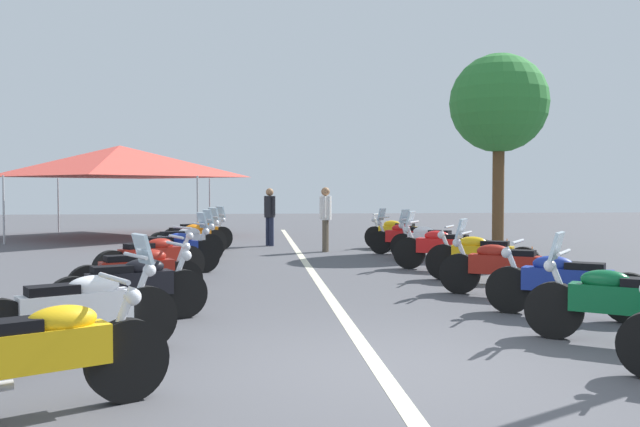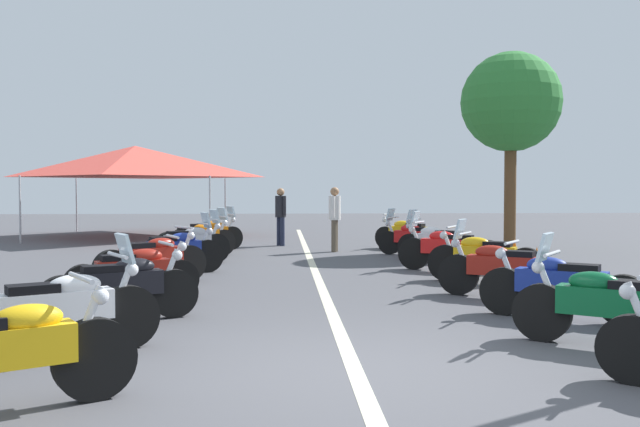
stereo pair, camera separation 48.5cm
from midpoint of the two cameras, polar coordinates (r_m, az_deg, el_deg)
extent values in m
plane|color=#4C4C51|center=(6.54, 2.86, -12.95)|extent=(80.00, 80.00, 0.00)
cube|color=beige|center=(13.01, -1.39, -5.39)|extent=(30.45, 0.16, 0.01)
cylinder|color=black|center=(5.83, -18.14, -11.56)|extent=(0.46, 0.64, 0.66)
cube|color=#EAB214|center=(5.62, -24.86, -10.28)|extent=(0.77, 1.03, 0.30)
ellipsoid|color=#EAB214|center=(5.62, -23.07, -8.18)|extent=(0.49, 0.58, 0.22)
cube|color=black|center=(5.54, -27.14, -8.59)|extent=(0.47, 0.55, 0.12)
cylinder|color=silver|center=(5.75, -18.75, -8.70)|extent=(0.21, 0.28, 0.58)
cylinder|color=silver|center=(5.68, -19.18, -5.16)|extent=(0.55, 0.35, 0.04)
sphere|color=silver|center=(5.75, -17.72, -6.67)|extent=(0.14, 0.14, 0.14)
cylinder|color=black|center=(7.56, -16.16, -8.36)|extent=(0.45, 0.65, 0.67)
cube|color=white|center=(7.33, -21.51, -7.33)|extent=(0.78, 1.08, 0.30)
ellipsoid|color=white|center=(7.34, -20.16, -5.71)|extent=(0.48, 0.58, 0.22)
cube|color=black|center=(7.25, -23.23, -6.01)|extent=(0.46, 0.55, 0.12)
cylinder|color=silver|center=(7.49, -16.62, -6.14)|extent=(0.20, 0.29, 0.58)
cylinder|color=silver|center=(7.44, -16.94, -3.41)|extent=(0.56, 0.34, 0.04)
sphere|color=silver|center=(7.50, -15.84, -4.58)|extent=(0.14, 0.14, 0.14)
cylinder|color=silver|center=(7.47, -25.06, -9.40)|extent=(0.34, 0.52, 0.08)
cube|color=silver|center=(7.46, -16.37, -2.85)|extent=(0.37, 0.28, 0.32)
cylinder|color=black|center=(9.23, -12.85, -6.55)|extent=(0.40, 0.64, 0.64)
cylinder|color=black|center=(8.91, -21.41, -6.95)|extent=(0.40, 0.64, 0.64)
cube|color=black|center=(9.02, -17.06, -5.64)|extent=(0.70, 1.07, 0.30)
ellipsoid|color=black|center=(9.04, -15.96, -4.33)|extent=(0.46, 0.58, 0.22)
cube|color=black|center=(8.95, -18.45, -4.55)|extent=(0.44, 0.54, 0.12)
cylinder|color=silver|center=(9.17, -13.22, -4.72)|extent=(0.19, 0.29, 0.58)
cylinder|color=silver|center=(9.12, -13.48, -2.48)|extent=(0.58, 0.30, 0.04)
sphere|color=silver|center=(9.18, -12.57, -3.45)|extent=(0.14, 0.14, 0.14)
cylinder|color=silver|center=(9.15, -19.86, -7.31)|extent=(0.31, 0.53, 0.08)
cylinder|color=black|center=(10.76, -12.62, -5.41)|extent=(0.38, 0.61, 0.60)
cylinder|color=black|center=(10.43, -20.03, -5.72)|extent=(0.38, 0.61, 0.60)
cube|color=maroon|center=(10.55, -16.27, -4.60)|extent=(0.70, 1.09, 0.30)
ellipsoid|color=maroon|center=(10.57, -15.34, -3.49)|extent=(0.45, 0.58, 0.22)
cube|color=black|center=(10.48, -17.45, -3.67)|extent=(0.44, 0.54, 0.12)
cylinder|color=silver|center=(10.71, -12.94, -3.83)|extent=(0.19, 0.29, 0.58)
cylinder|color=silver|center=(10.67, -13.16, -1.91)|extent=(0.58, 0.30, 0.04)
sphere|color=silver|center=(10.72, -12.39, -2.74)|extent=(0.14, 0.14, 0.14)
cylinder|color=silver|center=(10.67, -18.70, -6.02)|extent=(0.30, 0.53, 0.08)
cylinder|color=black|center=(12.73, -12.06, -4.11)|extent=(0.51, 0.62, 0.66)
cylinder|color=black|center=(12.07, -18.09, -4.51)|extent=(0.51, 0.62, 0.66)
cube|color=maroon|center=(12.37, -15.00, -3.48)|extent=(0.89, 1.06, 0.30)
ellipsoid|color=maroon|center=(12.43, -14.27, -2.52)|extent=(0.52, 0.57, 0.22)
cube|color=black|center=(12.25, -15.93, -2.70)|extent=(0.50, 0.54, 0.12)
cylinder|color=silver|center=(12.67, -12.31, -2.78)|extent=(0.23, 0.27, 0.58)
cylinder|color=silver|center=(12.63, -12.48, -1.16)|extent=(0.52, 0.40, 0.04)
sphere|color=silver|center=(12.71, -11.88, -1.86)|extent=(0.14, 0.14, 0.14)
cylinder|color=silver|center=(12.37, -17.19, -4.80)|extent=(0.39, 0.49, 0.08)
cylinder|color=black|center=(14.04, -10.65, -3.53)|extent=(0.42, 0.66, 0.66)
cylinder|color=black|center=(13.62, -16.05, -3.75)|extent=(0.42, 0.66, 0.66)
cube|color=navy|center=(13.80, -13.32, -2.90)|extent=(0.71, 1.06, 0.30)
ellipsoid|color=navy|center=(13.84, -12.61, -2.05)|extent=(0.46, 0.58, 0.22)
cube|color=black|center=(13.72, -14.20, -2.18)|extent=(0.44, 0.55, 0.12)
cylinder|color=silver|center=(13.99, -10.89, -2.32)|extent=(0.19, 0.29, 0.58)
cylinder|color=silver|center=(13.96, -11.06, -0.85)|extent=(0.57, 0.31, 0.04)
sphere|color=silver|center=(14.02, -10.48, -1.49)|extent=(0.14, 0.14, 0.14)
cylinder|color=silver|center=(13.87, -15.15, -4.04)|extent=(0.31, 0.53, 0.08)
cube|color=silver|center=(13.98, -10.75, -0.55)|extent=(0.38, 0.27, 0.32)
cylinder|color=black|center=(15.86, -10.07, -2.88)|extent=(0.46, 0.65, 0.67)
cylinder|color=black|center=(15.32, -14.64, -3.08)|extent=(0.46, 0.65, 0.67)
cube|color=silver|center=(15.56, -12.32, -2.32)|extent=(0.76, 1.03, 0.30)
ellipsoid|color=silver|center=(15.62, -11.72, -1.56)|extent=(0.49, 0.58, 0.22)
cube|color=black|center=(15.46, -13.07, -1.69)|extent=(0.47, 0.55, 0.12)
cylinder|color=silver|center=(15.81, -10.27, -1.80)|extent=(0.21, 0.29, 0.58)
cylinder|color=silver|center=(15.77, -10.41, -0.50)|extent=(0.56, 0.35, 0.04)
sphere|color=silver|center=(15.84, -9.92, -1.07)|extent=(0.14, 0.14, 0.14)
cylinder|color=silver|center=(15.60, -13.94, -3.36)|extent=(0.35, 0.52, 0.08)
cube|color=silver|center=(15.80, -10.15, -0.24)|extent=(0.37, 0.29, 0.32)
cylinder|color=black|center=(17.56, -9.55, -2.41)|extent=(0.50, 0.61, 0.66)
cylinder|color=black|center=(16.81, -13.96, -2.64)|extent=(0.50, 0.61, 0.66)
cube|color=orange|center=(17.16, -11.71, -1.92)|extent=(0.91, 1.10, 0.30)
ellipsoid|color=orange|center=(17.23, -11.20, -1.23)|extent=(0.52, 0.57, 0.22)
cube|color=black|center=(17.04, -12.36, -1.35)|extent=(0.49, 0.54, 0.12)
cylinder|color=silver|center=(17.51, -9.72, -1.44)|extent=(0.23, 0.28, 0.58)
cylinder|color=silver|center=(17.47, -9.84, -0.26)|extent=(0.52, 0.40, 0.04)
sphere|color=silver|center=(17.55, -9.42, -0.77)|extent=(0.14, 0.14, 0.14)
cylinder|color=silver|center=(17.12, -13.33, -2.88)|extent=(0.39, 0.49, 0.08)
cube|color=silver|center=(17.51, -9.62, -0.03)|extent=(0.36, 0.31, 0.32)
cylinder|color=black|center=(19.21, -8.92, -2.04)|extent=(0.46, 0.62, 0.65)
cylinder|color=black|center=(18.55, -12.87, -2.21)|extent=(0.46, 0.62, 0.65)
cube|color=orange|center=(18.86, -10.87, -1.58)|extent=(0.83, 1.09, 0.30)
ellipsoid|color=orange|center=(18.93, -10.38, -0.95)|extent=(0.50, 0.58, 0.22)
cube|color=black|center=(18.75, -11.47, -1.05)|extent=(0.48, 0.54, 0.12)
cylinder|color=silver|center=(19.16, -9.08, -1.15)|extent=(0.21, 0.28, 0.58)
cylinder|color=silver|center=(19.13, -9.20, -0.08)|extent=(0.55, 0.36, 0.04)
sphere|color=silver|center=(19.21, -8.80, -0.54)|extent=(0.14, 0.14, 0.14)
cylinder|color=silver|center=(18.85, -12.30, -2.43)|extent=(0.36, 0.51, 0.08)
cube|color=silver|center=(19.16, -8.99, 0.14)|extent=(0.37, 0.29, 0.32)
cylinder|color=black|center=(8.16, 17.32, -7.71)|extent=(0.49, 0.60, 0.64)
cube|color=#0C592D|center=(8.01, 22.37, -6.66)|extent=(0.86, 1.05, 0.30)
ellipsoid|color=#0C592D|center=(8.01, 21.11, -5.20)|extent=(0.51, 0.57, 0.22)
cylinder|color=silver|center=(8.11, 17.76, -5.64)|extent=(0.23, 0.28, 0.58)
cylinder|color=silver|center=(8.06, 18.07, -3.11)|extent=(0.53, 0.39, 0.04)
sphere|color=silver|center=(8.11, 17.01, -4.21)|extent=(0.14, 0.14, 0.14)
cube|color=silver|center=(8.07, 17.52, -2.60)|extent=(0.36, 0.31, 0.32)
cylinder|color=black|center=(9.65, 14.15, -6.18)|extent=(0.47, 0.61, 0.64)
cylinder|color=black|center=(9.40, 22.97, -6.51)|extent=(0.47, 0.61, 0.64)
cube|color=navy|center=(9.48, 18.51, -5.28)|extent=(0.86, 1.09, 0.30)
ellipsoid|color=navy|center=(9.48, 17.45, -4.05)|extent=(0.51, 0.58, 0.22)
cube|color=black|center=(9.42, 19.85, -4.24)|extent=(0.48, 0.54, 0.12)
cylinder|color=silver|center=(9.60, 14.51, -4.42)|extent=(0.22, 0.28, 0.58)
cylinder|color=silver|center=(9.56, 14.77, -2.29)|extent=(0.54, 0.38, 0.04)
sphere|color=silver|center=(9.61, 13.89, -3.21)|extent=(0.14, 0.14, 0.14)
cylinder|color=silver|center=(9.27, 21.02, -7.20)|extent=(0.37, 0.50, 0.08)
cylinder|color=black|center=(11.24, 10.36, -4.95)|extent=(0.46, 0.63, 0.65)
cylinder|color=black|center=(10.94, 17.59, -5.21)|extent=(0.46, 0.63, 0.65)
cube|color=maroon|center=(11.05, 13.93, -4.16)|extent=(0.81, 1.07, 0.30)
ellipsoid|color=maroon|center=(11.07, 13.03, -3.11)|extent=(0.49, 0.58, 0.22)
cube|color=black|center=(10.99, 15.06, -3.27)|extent=(0.47, 0.55, 0.12)
cylinder|color=silver|center=(11.19, 10.67, -3.44)|extent=(0.21, 0.28, 0.58)
cylinder|color=silver|center=(11.16, 10.88, -1.61)|extent=(0.55, 0.36, 0.04)
sphere|color=silver|center=(11.21, 10.13, -2.41)|extent=(0.14, 0.14, 0.14)
cylinder|color=silver|center=(10.83, 15.94, -5.79)|extent=(0.36, 0.51, 0.08)
cube|color=silver|center=(11.17, 10.48, -1.24)|extent=(0.37, 0.29, 0.32)
cylinder|color=black|center=(12.88, 9.21, -4.01)|extent=(0.45, 0.65, 0.67)
cylinder|color=black|center=(12.60, 15.51, -4.20)|extent=(0.45, 0.65, 0.67)
cube|color=#EAB214|center=(12.70, 12.33, -3.31)|extent=(0.77, 1.08, 0.30)
ellipsoid|color=#EAB214|center=(12.72, 11.55, -2.39)|extent=(0.48, 0.58, 0.22)
cube|color=black|center=(12.65, 13.32, -2.52)|extent=(0.46, 0.55, 0.12)
cylinder|color=silver|center=(12.84, 9.48, -2.69)|extent=(0.20, 0.29, 0.58)
cylinder|color=silver|center=(12.80, 9.66, -1.09)|extent=(0.56, 0.34, 0.04)
sphere|color=silver|center=(12.85, 9.01, -1.79)|extent=(0.14, 0.14, 0.14)
cylinder|color=silver|center=(12.48, 14.09, -4.71)|extent=(0.34, 0.52, 0.08)
cylinder|color=black|center=(14.53, 6.50, -3.30)|extent=(0.45, 0.65, 0.67)
cylinder|color=black|center=(14.14, 12.45, -3.49)|extent=(0.45, 0.65, 0.67)
cube|color=red|center=(14.30, 9.44, -2.68)|extent=(0.82, 1.15, 0.30)
ellipsoid|color=red|center=(14.33, 8.75, -1.86)|extent=(0.48, 0.58, 0.22)
cube|color=black|center=(14.23, 10.30, -1.98)|extent=(0.46, 0.55, 0.12)
cylinder|color=silver|center=(14.49, 6.74, -2.13)|extent=(0.20, 0.29, 0.58)
cylinder|color=silver|center=(14.45, 6.89, -0.71)|extent=(0.56, 0.34, 0.04)
sphere|color=silver|center=(14.51, 6.32, -1.33)|extent=(0.14, 0.14, 0.14)
cylinder|color=silver|center=(14.04, 11.07, -3.93)|extent=(0.34, 0.52, 0.08)
cube|color=silver|center=(14.47, 6.59, -0.43)|extent=(0.37, 0.28, 0.32)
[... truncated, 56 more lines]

